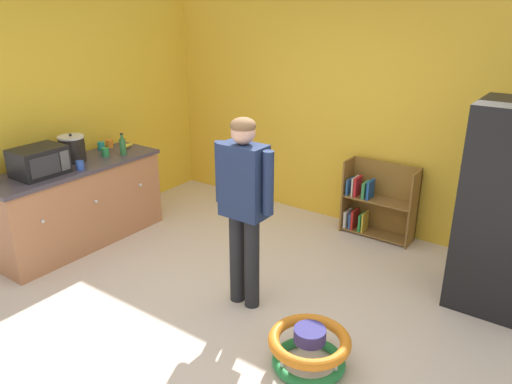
# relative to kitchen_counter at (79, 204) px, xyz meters

# --- Properties ---
(ground_plane) EXTENTS (12.00, 12.00, 0.00)m
(ground_plane) POSITION_rel_kitchen_counter_xyz_m (2.20, -0.07, -0.45)
(ground_plane) COLOR beige
(ground_plane) RESTS_ON ground
(back_wall) EXTENTS (5.20, 0.06, 2.70)m
(back_wall) POSITION_rel_kitchen_counter_xyz_m (2.20, 2.26, 0.90)
(back_wall) COLOR yellow
(back_wall) RESTS_ON ground
(left_side_wall) EXTENTS (0.06, 2.99, 2.70)m
(left_side_wall) POSITION_rel_kitchen_counter_xyz_m (-0.43, 0.73, 0.90)
(left_side_wall) COLOR yellow
(left_side_wall) RESTS_ON ground
(kitchen_counter) EXTENTS (0.65, 1.88, 0.90)m
(kitchen_counter) POSITION_rel_kitchen_counter_xyz_m (0.00, 0.00, 0.00)
(kitchen_counter) COLOR #B0724D
(kitchen_counter) RESTS_ON ground
(refrigerator) EXTENTS (0.73, 0.68, 1.78)m
(refrigerator) POSITION_rel_kitchen_counter_xyz_m (3.96, 1.38, 0.44)
(refrigerator) COLOR black
(refrigerator) RESTS_ON ground
(bookshelf) EXTENTS (0.80, 0.28, 0.85)m
(bookshelf) POSITION_rel_kitchen_counter_xyz_m (2.55, 2.07, -0.08)
(bookshelf) COLOR brown
(bookshelf) RESTS_ON ground
(standing_person) EXTENTS (0.57, 0.22, 1.67)m
(standing_person) POSITION_rel_kitchen_counter_xyz_m (2.17, 0.09, 0.55)
(standing_person) COLOR black
(standing_person) RESTS_ON ground
(baby_walker) EXTENTS (0.60, 0.60, 0.32)m
(baby_walker) POSITION_rel_kitchen_counter_xyz_m (3.05, -0.30, -0.29)
(baby_walker) COLOR #248A44
(baby_walker) RESTS_ON ground
(microwave) EXTENTS (0.37, 0.48, 0.28)m
(microwave) POSITION_rel_kitchen_counter_xyz_m (0.02, -0.38, 0.59)
(microwave) COLOR black
(microwave) RESTS_ON kitchen_counter
(crock_pot) EXTENTS (0.28, 0.28, 0.31)m
(crock_pot) POSITION_rel_kitchen_counter_xyz_m (-0.11, 0.09, 0.59)
(crock_pot) COLOR black
(crock_pot) RESTS_ON kitchen_counter
(banana_bunch) EXTENTS (0.12, 0.16, 0.04)m
(banana_bunch) POSITION_rel_kitchen_counter_xyz_m (-0.04, 0.78, 0.48)
(banana_bunch) COLOR yellow
(banana_bunch) RESTS_ON kitchen_counter
(green_glass_bottle) EXTENTS (0.07, 0.07, 0.25)m
(green_glass_bottle) POSITION_rel_kitchen_counter_xyz_m (0.14, 0.56, 0.55)
(green_glass_bottle) COLOR #33753D
(green_glass_bottle) RESTS_ON kitchen_counter
(teal_cup) EXTENTS (0.08, 0.08, 0.09)m
(teal_cup) POSITION_rel_kitchen_counter_xyz_m (-0.21, 0.53, 0.50)
(teal_cup) COLOR teal
(teal_cup) RESTS_ON kitchen_counter
(green_cup) EXTENTS (0.08, 0.08, 0.09)m
(green_cup) POSITION_rel_kitchen_counter_xyz_m (0.03, 0.40, 0.50)
(green_cup) COLOR green
(green_cup) RESTS_ON kitchen_counter
(blue_cup) EXTENTS (0.08, 0.08, 0.09)m
(blue_cup) POSITION_rel_kitchen_counter_xyz_m (0.20, -0.06, 0.50)
(blue_cup) COLOR blue
(blue_cup) RESTS_ON kitchen_counter
(orange_cup) EXTENTS (0.08, 0.08, 0.09)m
(orange_cup) POSITION_rel_kitchen_counter_xyz_m (-0.22, 0.66, 0.50)
(orange_cup) COLOR orange
(orange_cup) RESTS_ON kitchen_counter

